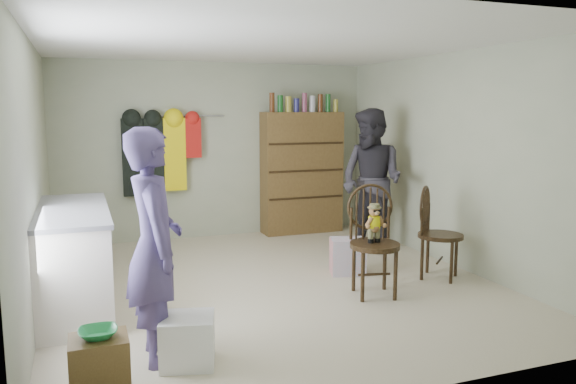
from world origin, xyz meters
name	(u,v)px	position (x,y,z in m)	size (l,w,h in m)	color
ground_plane	(273,284)	(0.00, 0.00, 0.00)	(5.00, 5.00, 0.00)	beige
room_walls	(257,133)	(0.00, 0.53, 1.58)	(5.00, 5.00, 5.00)	#ACB093
counter	(74,258)	(-1.95, 0.00, 0.47)	(0.64, 1.86, 0.94)	silver
stool	(100,376)	(-1.80, -2.07, 0.25)	(0.34, 0.29, 0.49)	brown
bowl	(98,333)	(-1.80, -2.07, 0.52)	(0.23, 0.23, 0.06)	#219249
plastic_tub	(188,340)	(-1.19, -1.57, 0.18)	(0.38, 0.36, 0.36)	white
chair_front	(373,234)	(0.84, -0.64, 0.62)	(0.58, 0.58, 1.10)	#3F2A16
chair_far	(435,229)	(1.75, -0.39, 0.55)	(0.64, 0.64, 1.02)	#3F2A16
striped_bag	(348,256)	(0.92, 0.07, 0.20)	(0.38, 0.30, 0.40)	#E57275
person_left	(154,246)	(-1.38, -1.39, 0.86)	(0.63, 0.41, 1.72)	#4F4177
person_right	(372,181)	(1.66, 0.90, 0.93)	(0.90, 0.70, 1.86)	#2D2B33
dresser	(302,172)	(1.25, 2.30, 0.92)	(1.20, 0.39, 2.08)	brown
coat_rack	(159,153)	(-0.83, 2.38, 1.25)	(1.42, 0.12, 1.09)	#99999E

